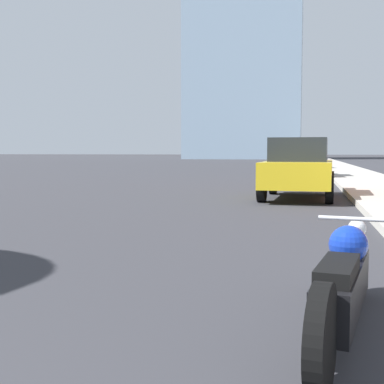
{
  "coord_description": "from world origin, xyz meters",
  "views": [
    {
      "loc": [
        2.94,
        0.37,
        1.28
      ],
      "look_at": [
        1.61,
        6.69,
        0.79
      ],
      "focal_mm": 50.0,
      "sensor_mm": 36.0,
      "label": 1
    }
  ],
  "objects_px": {
    "parked_car_yellow": "(299,168)",
    "parked_car_white": "(308,161)",
    "motorcycle": "(344,283)",
    "parked_car_blue": "(306,158)"
  },
  "relations": [
    {
      "from": "motorcycle",
      "to": "parked_car_white",
      "type": "height_order",
      "value": "parked_car_white"
    },
    {
      "from": "parked_car_yellow",
      "to": "parked_car_white",
      "type": "relative_size",
      "value": 1.01
    },
    {
      "from": "parked_car_yellow",
      "to": "parked_car_blue",
      "type": "bearing_deg",
      "value": 92.4
    },
    {
      "from": "parked_car_yellow",
      "to": "motorcycle",
      "type": "bearing_deg",
      "value": -84.75
    },
    {
      "from": "parked_car_white",
      "to": "parked_car_blue",
      "type": "height_order",
      "value": "same"
    },
    {
      "from": "motorcycle",
      "to": "parked_car_white",
      "type": "bearing_deg",
      "value": 100.4
    },
    {
      "from": "parked_car_white",
      "to": "parked_car_yellow",
      "type": "bearing_deg",
      "value": -93.91
    },
    {
      "from": "motorcycle",
      "to": "parked_car_blue",
      "type": "xyz_separation_m",
      "value": [
        -0.2,
        33.64,
        0.48
      ]
    },
    {
      "from": "parked_car_yellow",
      "to": "parked_car_blue",
      "type": "distance_m",
      "value": 22.73
    },
    {
      "from": "parked_car_yellow",
      "to": "parked_car_white",
      "type": "distance_m",
      "value": 10.93
    }
  ]
}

